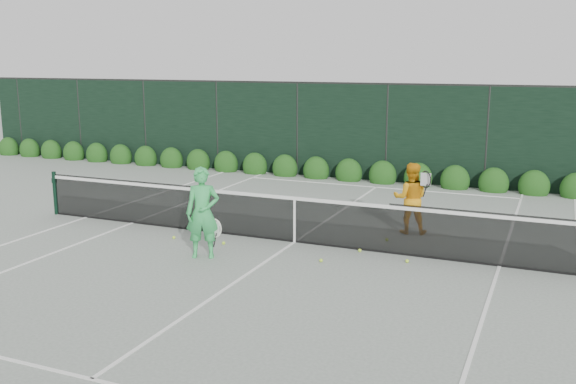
% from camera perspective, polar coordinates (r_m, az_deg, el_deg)
% --- Properties ---
extents(ground, '(80.00, 80.00, 0.00)m').
position_cam_1_polar(ground, '(13.51, 0.59, -4.49)').
color(ground, slate).
rests_on(ground, ground).
extents(tennis_net, '(12.90, 0.10, 1.07)m').
position_cam_1_polar(tennis_net, '(13.38, 0.50, -2.29)').
color(tennis_net, black).
rests_on(tennis_net, ground).
extents(player_woman, '(0.76, 0.64, 1.77)m').
position_cam_1_polar(player_woman, '(12.41, -7.59, -1.85)').
color(player_woman, '#36B95B').
rests_on(player_woman, ground).
extents(player_man, '(0.92, 0.74, 1.57)m').
position_cam_1_polar(player_man, '(14.30, 10.84, -0.54)').
color(player_man, orange).
rests_on(player_man, ground).
extents(court_lines, '(11.03, 23.83, 0.01)m').
position_cam_1_polar(court_lines, '(13.51, 0.59, -4.47)').
color(court_lines, white).
rests_on(court_lines, ground).
extents(windscreen_fence, '(32.00, 21.07, 3.06)m').
position_cam_1_polar(windscreen_fence, '(10.75, -4.91, -0.44)').
color(windscreen_fence, black).
rests_on(windscreen_fence, ground).
extents(hedge_row, '(31.66, 0.65, 0.94)m').
position_cam_1_polar(hedge_row, '(20.08, 8.41, 1.46)').
color(hedge_row, '#183D10').
rests_on(hedge_row, ground).
extents(tennis_balls, '(5.03, 1.95, 0.07)m').
position_cam_1_polar(tennis_balls, '(12.98, 1.94, -5.01)').
color(tennis_balls, '#C4F536').
rests_on(tennis_balls, ground).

